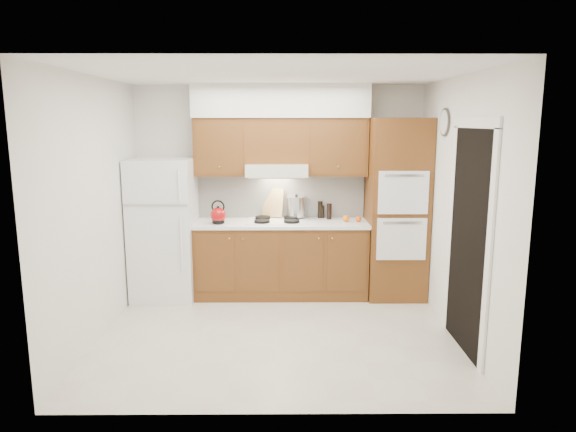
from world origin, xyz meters
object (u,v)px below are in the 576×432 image
Objects in this scene: oven_cabinet at (396,209)px; kettle at (218,215)px; stock_pot at (296,207)px; fridge at (164,229)px.

kettle is at bearing -177.51° from oven_cabinet.
kettle is (-2.17, -0.09, -0.06)m from oven_cabinet.
oven_cabinet is at bearing -10.16° from stock_pot.
fridge is 0.78× the size of oven_cabinet.
oven_cabinet is at bearing 0.70° from fridge.
fridge reaches higher than kettle.
fridge is 1.66m from stock_pot.
fridge is at bearing 163.11° from kettle.
stock_pot is (-1.22, 0.22, -0.01)m from oven_cabinet.
stock_pot is at bearing 6.42° from kettle.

